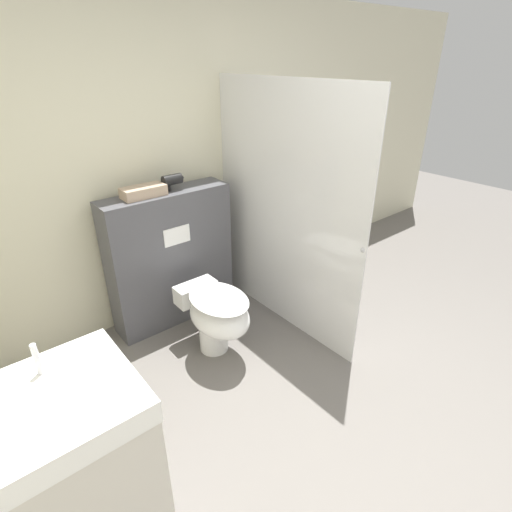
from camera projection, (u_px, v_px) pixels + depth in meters
ground_plane at (374, 464)px, 2.22m from camera, size 12.00×12.00×0.00m
wall_back at (163, 166)px, 3.17m from camera, size 8.00×0.06×2.50m
partition_panel at (171, 258)px, 3.25m from camera, size 1.02×0.27×1.12m
shower_glass at (283, 213)px, 3.06m from camera, size 0.04×1.56×1.91m
toilet at (216, 315)px, 2.93m from camera, size 0.38×0.65×0.51m
sink_vanity at (78, 477)px, 1.67m from camera, size 0.59×0.56×1.07m
hair_drier at (173, 180)px, 3.00m from camera, size 0.18×0.08×0.12m
folded_towel at (144, 191)px, 2.89m from camera, size 0.31×0.15×0.08m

